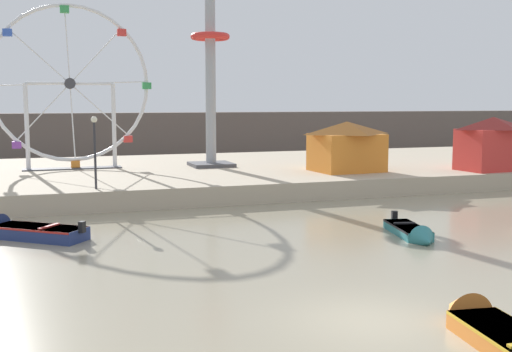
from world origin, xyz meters
name	(u,v)px	position (x,y,z in m)	size (l,w,h in m)	color
ground_plane	(370,321)	(0.00, 0.00, 0.00)	(240.00, 240.00, 0.00)	gray
quay_promenade	(163,175)	(0.00, 28.18, 0.53)	(110.00, 20.82, 1.07)	#B7A88E
distant_town_skyline	(123,135)	(0.00, 49.41, 2.20)	(140.00, 3.00, 4.40)	#564C47
motorboat_orange_hull	(494,331)	(2.02, -2.10, 0.24)	(1.90, 5.11, 1.23)	orange
motorboat_navy_blue	(22,231)	(-8.52, 13.16, 0.28)	(4.67, 4.12, 1.30)	navy
motorboat_teal_painted	(413,233)	(6.40, 7.92, 0.21)	(1.83, 4.12, 1.02)	teal
ferris_wheel_white_frame	(70,87)	(-5.77, 29.24, 6.43)	(10.51, 1.20, 10.68)	silver
drop_tower_steel_tower	(210,75)	(3.33, 28.02, 7.24)	(2.80, 2.80, 12.77)	#999EA3
carnival_booth_red_striped	(493,143)	(19.85, 19.66, 2.85)	(4.79, 3.25, 3.44)	red
carnival_booth_orange_canopy	(347,145)	(10.68, 22.18, 2.71)	(4.68, 3.91, 3.16)	orange
promenade_lamp_near	(95,141)	(-5.11, 18.96, 3.49)	(0.32, 0.32, 3.68)	#2D2D33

